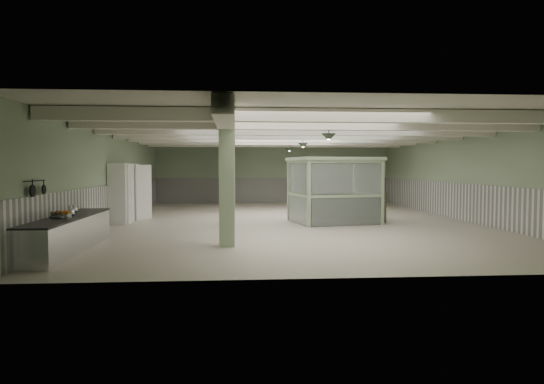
{
  "coord_description": "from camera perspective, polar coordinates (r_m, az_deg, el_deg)",
  "views": [
    {
      "loc": [
        -2.27,
        -19.24,
        2.18
      ],
      "look_at": [
        -1.0,
        -2.49,
        1.3
      ],
      "focal_mm": 32.0,
      "sensor_mm": 36.0,
      "label": 1
    }
  ],
  "objects": [
    {
      "name": "beam_g",
      "position": [
        26.86,
        0.51,
        5.64
      ],
      "size": [
        13.9,
        0.35,
        0.32
      ],
      "primitive_type": "cube",
      "color": "white",
      "rests_on": "ceiling"
    },
    {
      "name": "guard_booth",
      "position": [
        19.0,
        7.27,
        1.6
      ],
      "size": [
        3.59,
        3.21,
        2.54
      ],
      "rotation": [
        0.0,
        0.0,
        0.19
      ],
      "color": "#A7BD97",
      "rests_on": "floor"
    },
    {
      "name": "beam_b",
      "position": [
        14.47,
        4.74,
        7.9
      ],
      "size": [
        13.9,
        0.35,
        0.32
      ],
      "primitive_type": "cube",
      "color": "white",
      "rests_on": "ceiling"
    },
    {
      "name": "column_b",
      "position": [
        18.25,
        -5.07,
        1.79
      ],
      "size": [
        0.42,
        0.42,
        3.6
      ],
      "primitive_type": "cube",
      "color": "#B1CBA3",
      "rests_on": "floor"
    },
    {
      "name": "wall_left",
      "position": [
        19.82,
        -18.16,
        1.75
      ],
      "size": [
        0.02,
        20.0,
        3.6
      ],
      "primitive_type": "cube",
      "color": "#91A887",
      "rests_on": "floor"
    },
    {
      "name": "wall_front",
      "position": [
        9.52,
        9.44,
        0.67
      ],
      "size": [
        14.0,
        0.02,
        3.6
      ],
      "primitive_type": "cube",
      "color": "#91A887",
      "rests_on": "floor"
    },
    {
      "name": "wainscot_right",
      "position": [
        21.39,
        21.27,
        -1.04
      ],
      "size": [
        0.05,
        19.9,
        1.5
      ],
      "primitive_type": "cube",
      "color": "white",
      "rests_on": "floor"
    },
    {
      "name": "ceiling",
      "position": [
        19.42,
        2.4,
        7.19
      ],
      "size": [
        14.0,
        20.0,
        0.02
      ],
      "primitive_type": "cube",
      "color": "beige",
      "rests_on": "wall_back"
    },
    {
      "name": "veg_colander",
      "position": [
        13.1,
        -23.91,
        -2.48
      ],
      "size": [
        0.46,
        0.46,
        0.18
      ],
      "primitive_type": null,
      "rotation": [
        0.0,
        0.0,
        -0.2
      ],
      "color": "#3D3D42",
      "rests_on": "prep_counter"
    },
    {
      "name": "pitcher_far",
      "position": [
        14.21,
        -22.27,
        -1.85
      ],
      "size": [
        0.25,
        0.27,
        0.27
      ],
      "primitive_type": null,
      "rotation": [
        0.0,
        0.0,
        -0.43
      ],
      "color": "silver",
      "rests_on": "prep_counter"
    },
    {
      "name": "column_c",
      "position": [
        23.24,
        -4.91,
        2.05
      ],
      "size": [
        0.42,
        0.42,
        3.6
      ],
      "primitive_type": "cube",
      "color": "#B1CBA3",
      "rests_on": "floor"
    },
    {
      "name": "column_d",
      "position": [
        27.24,
        -4.83,
        2.19
      ],
      "size": [
        0.42,
        0.42,
        3.6
      ],
      "primitive_type": "cube",
      "color": "#B1CBA3",
      "rests_on": "floor"
    },
    {
      "name": "prep_counter",
      "position": [
        13.49,
        -22.83,
        -4.56
      ],
      "size": [
        0.86,
        4.9,
        0.91
      ],
      "color": "silver",
      "rests_on": "floor"
    },
    {
      "name": "beam_f",
      "position": [
        24.38,
        1.01,
        5.91
      ],
      "size": [
        13.9,
        0.35,
        0.32
      ],
      "primitive_type": "cube",
      "color": "white",
      "rests_on": "ceiling"
    },
    {
      "name": "skillet_far",
      "position": [
        12.91,
        -25.26,
        0.27
      ],
      "size": [
        0.03,
        0.23,
        0.23
      ],
      "primitive_type": "cylinder",
      "rotation": [
        0.0,
        1.57,
        0.0
      ],
      "color": "black",
      "rests_on": "hook_rail"
    },
    {
      "name": "beam_e",
      "position": [
        21.89,
        1.62,
        6.24
      ],
      "size": [
        13.9,
        0.35,
        0.32
      ],
      "primitive_type": "cube",
      "color": "white",
      "rests_on": "ceiling"
    },
    {
      "name": "pendant_back",
      "position": [
        24.91,
        2.05,
        5.0
      ],
      "size": [
        0.44,
        0.44,
        0.22
      ],
      "primitive_type": "cone",
      "rotation": [
        3.14,
        0.0,
        0.0
      ],
      "color": "#2A382A",
      "rests_on": "ceiling"
    },
    {
      "name": "hook_rail",
      "position": [
        12.54,
        -26.16,
        1.18
      ],
      "size": [
        0.02,
        1.2,
        0.02
      ],
      "primitive_type": "cylinder",
      "rotation": [
        1.57,
        0.0,
        0.0
      ],
      "color": "black",
      "rests_on": "wall_left"
    },
    {
      "name": "floor",
      "position": [
        19.5,
        2.37,
        -3.42
      ],
      "size": [
        20.0,
        20.0,
        0.0
      ],
      "primitive_type": "plane",
      "color": "beige",
      "rests_on": "ground"
    },
    {
      "name": "beam_a",
      "position": [
        12.02,
        6.64,
        8.9
      ],
      "size": [
        13.9,
        0.35,
        0.32
      ],
      "primitive_type": "cube",
      "color": "white",
      "rests_on": "ceiling"
    },
    {
      "name": "beam_d",
      "position": [
        19.41,
        2.39,
        6.66
      ],
      "size": [
        13.9,
        0.35,
        0.32
      ],
      "primitive_type": "cube",
      "color": "white",
      "rests_on": "ceiling"
    },
    {
      "name": "wainscot_back",
      "position": [
        29.34,
        0.1,
        0.21
      ],
      "size": [
        13.9,
        0.05,
        1.5
      ],
      "primitive_type": "cube",
      "color": "white",
      "rests_on": "floor"
    },
    {
      "name": "pendant_mid",
      "position": [
        19.95,
        3.66,
        5.49
      ],
      "size": [
        0.44,
        0.44,
        0.22
      ],
      "primitive_type": "cone",
      "rotation": [
        3.14,
        0.0,
        0.0
      ],
      "color": "#2A382A",
      "rests_on": "ceiling"
    },
    {
      "name": "skillet_near",
      "position": [
        12.31,
        -26.34,
        0.13
      ],
      "size": [
        0.04,
        0.28,
        0.28
      ],
      "primitive_type": "cylinder",
      "rotation": [
        0.0,
        1.57,
        0.0
      ],
      "color": "black",
      "rests_on": "hook_rail"
    },
    {
      "name": "wainscot_left",
      "position": [
        19.86,
        -18.04,
        -1.28
      ],
      "size": [
        0.05,
        19.9,
        1.5
      ],
      "primitive_type": "cube",
      "color": "white",
      "rests_on": "floor"
    },
    {
      "name": "pendant_front",
      "position": [
        14.53,
        6.69,
        6.41
      ],
      "size": [
        0.44,
        0.44,
        0.22
      ],
      "primitive_type": "cone",
      "rotation": [
        3.14,
        0.0,
        0.0
      ],
      "color": "#2A382A",
      "rests_on": "ceiling"
    },
    {
      "name": "orange_bowl",
      "position": [
        13.11,
        -23.11,
        -2.62
      ],
      "size": [
        0.32,
        0.32,
        0.1
      ],
      "primitive_type": "cylinder",
      "rotation": [
        0.0,
        0.0,
        -0.14
      ],
      "color": "#B2B2B7",
      "rests_on": "prep_counter"
    },
    {
      "name": "wall_right",
      "position": [
        21.36,
        21.39,
        1.77
      ],
      "size": [
        0.02,
        20.0,
        3.6
      ],
      "primitive_type": "cube",
      "color": "#91A887",
      "rests_on": "floor"
    },
    {
      "name": "beam_c",
      "position": [
        16.94,
        3.39,
        7.19
      ],
      "size": [
        13.9,
        0.35,
        0.32
      ],
      "primitive_type": "cube",
      "color": "white",
      "rests_on": "ceiling"
    },
    {
      "name": "wall_back",
      "position": [
        29.33,
        0.1,
        2.26
      ],
      "size": [
        14.0,
        0.02,
        3.6
      ],
      "primitive_type": "cube",
      "color": "#91A887",
      "rests_on": "floor"
    },
    {
      "name": "pitcher_near",
      "position": [
        13.18,
        -22.65,
        -2.13
      ],
      "size": [
        0.28,
        0.3,
        0.31
      ],
      "primitive_type": null,
      "rotation": [
        0.0,
        0.0,
        0.34
      ],
      "color": "silver",
      "rests_on": "prep_counter"
    },
    {
      "name": "filing_cabinet",
      "position": [
        19.52,
        12.53,
        -1.78
      ],
      "size": [
        0.4,
        0.55,
        1.16
      ],
      "primitive_type": "cube",
      "rotation": [
        0.0,
        0.0,
        0.06
      ],
      "color": "#515546",
      "rests_on": "floor"
    },
    {
      "name": "column_a",
      "position": [
        13.25,
        -5.34,
        1.34
      ],
      "size": [
        0.42,
        0.42,
        3.6
      ],
      "primitive_type": "cube",
      "color": "#B1CBA3",
      "rests_on": "floor"
    },
    {
      "name": "walkin_cooler",
      "position": [
        20.02,
        -16.9,
        0.07
      ],
      "size": [
        1.06,
        2.63,
        2.41
      ],
      "color": "white",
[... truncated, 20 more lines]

